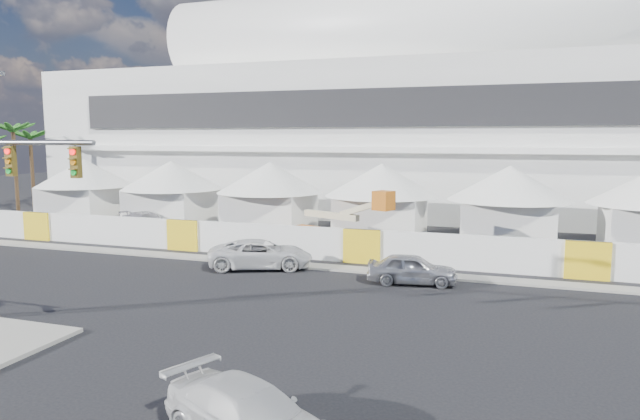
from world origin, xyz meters
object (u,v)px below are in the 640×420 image
(boom_lift, at_px, (326,232))
(pickup_curb, at_px, (261,254))
(lot_car_c, at_px, (147,222))
(sedan_silver, at_px, (412,269))
(pickup_near, at_px, (250,417))

(boom_lift, bearing_deg, pickup_curb, -81.20)
(lot_car_c, bearing_deg, sedan_silver, -92.72)
(sedan_silver, height_order, pickup_near, sedan_silver)
(pickup_curb, distance_m, boom_lift, 6.96)
(sedan_silver, bearing_deg, pickup_curb, 77.35)
(pickup_curb, relative_size, boom_lift, 0.68)
(sedan_silver, bearing_deg, lot_car_c, 59.15)
(lot_car_c, height_order, boom_lift, boom_lift)
(sedan_silver, xyz_separation_m, pickup_curb, (-8.64, 0.72, 0.04))
(pickup_near, xyz_separation_m, boom_lift, (-5.88, 23.90, 0.38))
(sedan_silver, relative_size, boom_lift, 0.53)
(sedan_silver, relative_size, pickup_curb, 0.77)
(pickup_curb, xyz_separation_m, lot_car_c, (-13.83, 8.81, -0.06))
(sedan_silver, bearing_deg, boom_lift, 35.11)
(pickup_curb, height_order, lot_car_c, pickup_curb)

